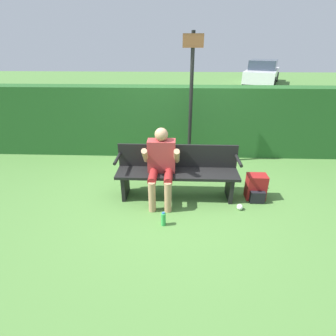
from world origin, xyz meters
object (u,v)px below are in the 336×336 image
(signpost, at_px, (191,96))
(parked_car, at_px, (262,73))
(person_seated, at_px, (161,162))
(backpack, at_px, (256,188))
(park_bench, at_px, (178,171))
(water_bottle, at_px, (164,219))

(signpost, bearing_deg, parked_car, 68.07)
(person_seated, height_order, backpack, person_seated)
(park_bench, height_order, water_bottle, park_bench)
(backpack, bearing_deg, person_seated, -178.00)
(person_seated, height_order, signpost, signpost)
(park_bench, xyz_separation_m, backpack, (1.29, -0.07, -0.26))
(signpost, distance_m, parked_car, 13.00)
(park_bench, distance_m, signpost, 1.62)
(water_bottle, bearing_deg, backpack, 27.21)
(park_bench, relative_size, parked_car, 0.44)
(person_seated, relative_size, signpost, 0.47)
(parked_car, bearing_deg, park_bench, -179.53)
(park_bench, bearing_deg, signpost, 79.38)
(backpack, bearing_deg, park_bench, 176.80)
(backpack, height_order, water_bottle, backpack)
(backpack, bearing_deg, water_bottle, -152.79)
(water_bottle, relative_size, signpost, 0.08)
(parked_car, bearing_deg, person_seated, 179.71)
(park_bench, height_order, parked_car, parked_car)
(park_bench, height_order, person_seated, person_seated)
(water_bottle, bearing_deg, parked_car, 69.57)
(park_bench, xyz_separation_m, signpost, (0.24, 1.27, 0.96))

